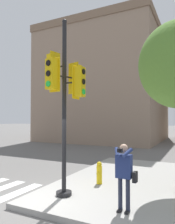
{
  "coord_description": "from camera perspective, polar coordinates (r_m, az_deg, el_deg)",
  "views": [
    {
      "loc": [
        4.28,
        -4.95,
        2.51
      ],
      "look_at": [
        1.5,
        0.56,
        2.7
      ],
      "focal_mm": 35.0,
      "sensor_mm": 36.0,
      "label": 1
    }
  ],
  "objects": [
    {
      "name": "building_left",
      "position": [
        27.17,
        4.95,
        6.64
      ],
      "size": [
        13.08,
        12.88,
        12.95
      ],
      "color": "gray",
      "rests_on": "ground_plane"
    },
    {
      "name": "person_photographer",
      "position": [
        5.83,
        9.6,
        -14.96
      ],
      "size": [
        0.58,
        0.54,
        1.7
      ],
      "color": "black",
      "rests_on": "sidewalk_corner"
    },
    {
      "name": "fire_hydrant",
      "position": [
        8.2,
        3.09,
        -15.58
      ],
      "size": [
        0.2,
        0.26,
        0.8
      ],
      "color": "yellow",
      "rests_on": "sidewalk_corner"
    },
    {
      "name": "sidewalk_corner",
      "position": [
        8.83,
        21.68,
        -17.64
      ],
      "size": [
        8.0,
        8.0,
        0.16
      ],
      "color": "#9E9B96",
      "rests_on": "ground_plane"
    },
    {
      "name": "traffic_signal_pole",
      "position": [
        6.87,
        -5.96,
        5.96
      ],
      "size": [
        1.39,
        1.39,
        5.48
      ],
      "color": "black",
      "rests_on": "sidewalk_corner"
    },
    {
      "name": "ground_plane",
      "position": [
        7.01,
        -14.27,
        -22.73
      ],
      "size": [
        160.0,
        160.0,
        0.0
      ],
      "primitive_type": "plane",
      "color": "slate"
    }
  ]
}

